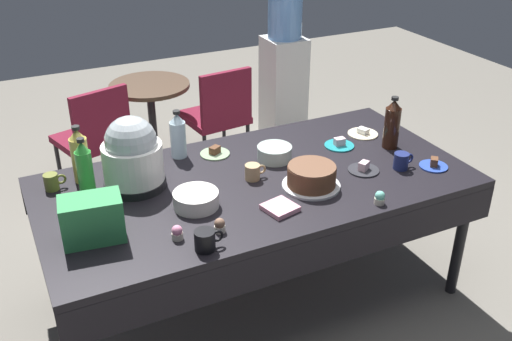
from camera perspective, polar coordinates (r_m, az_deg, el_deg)
name	(u,v)px	position (r m, az deg, el deg)	size (l,w,h in m)	color
ground	(256,293)	(3.45, 0.00, -11.82)	(9.00, 9.00, 0.00)	slate
potluck_table	(256,189)	(3.05, 0.00, -1.85)	(2.20, 1.10, 0.75)	black
frosted_layer_cake	(312,177)	(2.94, 5.41, -0.60)	(0.29, 0.29, 0.12)	silver
slow_cooker	(132,155)	(2.94, -11.91, 1.44)	(0.31, 0.31, 0.38)	black
glass_salad_bowl	(274,153)	(3.20, 1.81, 1.71)	(0.19, 0.19, 0.08)	#B2C6BC
ceramic_snack_bowl	(196,199)	(2.78, -5.85, -2.81)	(0.22, 0.22, 0.08)	silver
dessert_plate_teal	(339,144)	(3.39, 8.09, 2.54)	(0.17, 0.17, 0.05)	teal
dessert_plate_sage	(215,153)	(3.27, -4.01, 1.74)	(0.17, 0.17, 0.05)	#8CA87F
dessert_plate_cream	(363,133)	(3.56, 10.33, 3.60)	(0.18, 0.18, 0.04)	beige
dessert_plate_charcoal	(364,169)	(3.14, 10.39, 0.18)	(0.16, 0.16, 0.05)	#2D2D33
dessert_plate_cobalt	(434,165)	(3.27, 16.86, 0.53)	(0.15, 0.15, 0.05)	#2D4CB2
cupcake_lemon	(220,226)	(2.60, -3.54, -5.35)	(0.05, 0.05, 0.07)	beige
cupcake_cocoa	(177,233)	(2.57, -7.66, -6.01)	(0.05, 0.05, 0.07)	beige
cupcake_rose	(380,198)	(2.85, 11.91, -2.62)	(0.05, 0.05, 0.07)	beige
soda_bottle_water	(178,136)	(3.22, -7.58, 3.37)	(0.09, 0.09, 0.27)	silver
soda_bottle_ginger_ale	(80,156)	(3.07, -16.72, 1.38)	(0.09, 0.09, 0.30)	gold
soda_bottle_cola	(392,124)	(3.39, 13.06, 4.40)	(0.09, 0.09, 0.30)	#33190F
soda_bottle_lime_soda	(86,174)	(2.85, -16.21, -0.32)	(0.08, 0.08, 0.34)	green
coffee_mug_navy	(402,161)	(3.20, 13.94, 0.91)	(0.12, 0.08, 0.09)	navy
coffee_mug_olive	(52,182)	(3.08, -19.19, -1.04)	(0.11, 0.07, 0.08)	olive
coffee_mug_tan	(253,172)	(3.00, -0.29, -0.14)	(0.12, 0.08, 0.08)	tan
coffee_mug_black	(205,240)	(2.49, -4.93, -6.75)	(0.13, 0.09, 0.09)	black
soda_carton	(92,219)	(2.61, -15.61, -4.55)	(0.26, 0.16, 0.20)	#338C4C
paper_napkin_stack	(280,208)	(2.76, 2.34, -3.63)	(0.14, 0.14, 0.02)	pink
maroon_chair_left	(95,135)	(4.28, -15.33, 3.39)	(0.55, 0.55, 0.85)	maroon
maroon_chair_right	(219,112)	(4.51, -3.65, 5.66)	(0.49, 0.49, 0.85)	maroon
round_cafe_table	(152,111)	(4.57, -10.08, 5.67)	(0.60, 0.60, 0.72)	#473323
water_cooler	(284,74)	(5.05, 2.71, 9.34)	(0.32, 0.32, 1.24)	silver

